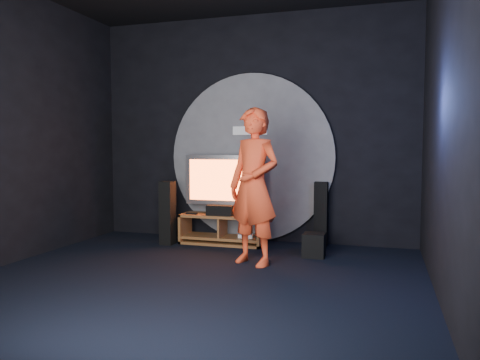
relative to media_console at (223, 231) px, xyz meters
name	(u,v)px	position (x,y,z in m)	size (l,w,h in m)	color
floor	(190,283)	(0.33, -2.05, -0.20)	(5.00, 5.00, 0.00)	black
back_wall	(252,129)	(0.33, 0.45, 1.55)	(5.00, 0.04, 3.50)	black
front_wall	(5,94)	(0.33, -4.55, 1.55)	(5.00, 0.04, 3.50)	black
right_wall	(446,115)	(2.83, -2.05, 1.55)	(0.04, 5.00, 3.50)	black
wall_disc_panel	(251,158)	(0.33, 0.39, 1.11)	(2.60, 0.11, 2.60)	#515156
media_console	(223,231)	(0.00, 0.00, 0.00)	(1.27, 0.45, 0.45)	brown
tv	(224,182)	(-0.01, 0.07, 0.74)	(1.22, 0.22, 0.89)	#ACADB4
center_speaker	(220,210)	(-0.01, -0.11, 0.33)	(0.40, 0.15, 0.15)	black
remote	(192,213)	(-0.46, -0.12, 0.27)	(0.18, 0.05, 0.02)	black
tower_speaker_left	(168,213)	(-0.79, -0.27, 0.28)	(0.19, 0.21, 0.95)	black
tower_speaker_right	(321,214)	(1.44, 0.30, 0.28)	(0.19, 0.21, 0.95)	black
subwoofer	(314,245)	(1.44, -0.44, -0.04)	(0.29, 0.29, 0.32)	black
player	(254,186)	(0.77, -1.05, 0.78)	(0.71, 0.47, 1.96)	red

